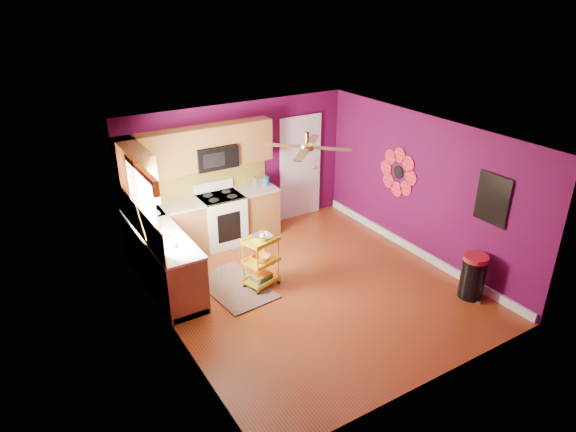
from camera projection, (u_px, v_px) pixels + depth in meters
ground at (312, 288)px, 8.20m from camera, size 5.00×5.00×0.00m
room_envelope at (315, 193)px, 7.53m from camera, size 4.54×5.04×2.52m
lower_cabinets at (188, 239)px, 8.78m from camera, size 2.81×2.31×0.94m
electric_range at (221, 219)px, 9.42m from camera, size 0.76×0.66×1.13m
upper_cabinetry at (179, 157)px, 8.54m from camera, size 2.80×2.30×1.26m
left_window at (142, 193)px, 7.23m from camera, size 0.08×1.35×1.08m
panel_door at (300, 168)px, 10.32m from camera, size 0.95×0.11×2.15m
right_wall_art at (438, 184)px, 8.39m from camera, size 0.04×2.74×1.04m
ceiling_fan at (307, 146)px, 7.39m from camera, size 1.01×1.01×0.26m
shag_rug at (235, 287)px, 8.20m from camera, size 0.98×1.46×0.02m
rolling_cart at (261, 260)px, 8.05m from camera, size 0.60×0.50×0.93m
trash_can at (473, 276)px, 7.83m from camera, size 0.49×0.49×0.71m
teal_kettle at (265, 181)px, 9.68m from camera, size 0.18×0.18×0.21m
toaster at (260, 181)px, 9.64m from camera, size 0.22×0.15×0.18m
soap_bottle_a at (164, 233)px, 7.66m from camera, size 0.08×0.09×0.19m
soap_bottle_b at (154, 224)px, 7.94m from camera, size 0.15×0.15×0.19m
counter_dish at (153, 214)px, 8.42m from camera, size 0.24×0.24×0.06m
counter_cup at (173, 245)px, 7.43m from camera, size 0.12×0.12×0.10m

